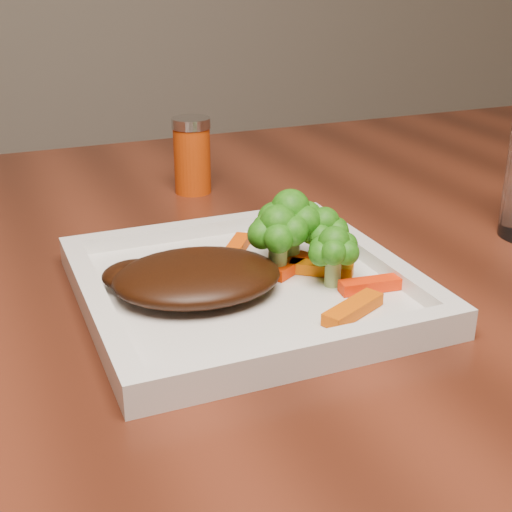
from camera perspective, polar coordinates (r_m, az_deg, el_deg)
name	(u,v)px	position (r m, az deg, el deg)	size (l,w,h in m)	color
plate	(245,291)	(0.61, -0.87, -2.82)	(0.27, 0.27, 0.01)	white
steak	(197,277)	(0.59, -4.73, -1.66)	(0.14, 0.11, 0.03)	black
broccoli_0	(290,227)	(0.64, 2.75, 2.33)	(0.07, 0.07, 0.07)	#186711
broccoli_1	(324,231)	(0.64, 5.47, 1.99)	(0.05, 0.05, 0.06)	#2F6410
broccoli_2	(334,253)	(0.60, 6.23, 0.24)	(0.05, 0.05, 0.06)	#147A16
broccoli_3	(278,241)	(0.62, 1.77, 1.17)	(0.06, 0.06, 0.06)	#126F15
carrot_0	(353,309)	(0.56, 7.77, -4.23)	(0.06, 0.02, 0.01)	#CF5003
carrot_1	(371,285)	(0.60, 9.18, -2.28)	(0.05, 0.01, 0.01)	red
carrot_4	(237,247)	(0.67, -1.55, 0.70)	(0.05, 0.01, 0.01)	#DD4603
carrot_5	(321,269)	(0.63, 5.24, -1.01)	(0.06, 0.01, 0.01)	#D66203
carrot_6	(292,266)	(0.63, 2.87, -0.79)	(0.05, 0.01, 0.01)	#EB3203
spice_shaker	(192,156)	(0.87, -5.14, 8.00)	(0.04, 0.04, 0.09)	#B43A0A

